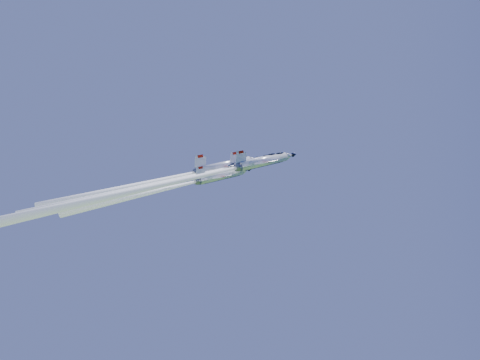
% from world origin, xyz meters
% --- Properties ---
extents(jet_lead, '(28.34, 34.56, 41.05)m').
position_xyz_m(jet_lead, '(-9.95, -8.82, 91.52)').
color(jet_lead, white).
extents(jet_left, '(26.03, 30.90, 31.65)m').
position_xyz_m(jet_left, '(-13.38, -5.90, 92.81)').
color(jet_left, white).
extents(jet_right, '(29.95, 36.66, 44.39)m').
position_xyz_m(jet_right, '(-8.19, -15.22, 89.06)').
color(jet_right, white).
extents(jet_slot, '(20.77, 24.75, 25.92)m').
position_xyz_m(jet_slot, '(-10.25, -11.95, 89.03)').
color(jet_slot, white).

